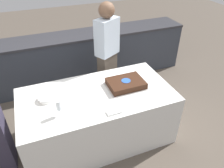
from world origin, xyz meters
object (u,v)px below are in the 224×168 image
(plate_stack, at_px, (46,98))
(wine_glass, at_px, (59,106))
(person_cutting_cake, at_px, (107,55))
(cake, at_px, (126,83))

(plate_stack, bearing_deg, wine_glass, -72.39)
(plate_stack, bearing_deg, person_cutting_cake, 31.23)
(cake, xyz_separation_m, wine_glass, (-0.90, -0.25, 0.09))
(wine_glass, bearing_deg, cake, 15.29)
(person_cutting_cake, bearing_deg, cake, 60.35)
(wine_glass, height_order, person_cutting_cake, person_cutting_cake)
(person_cutting_cake, bearing_deg, wine_glass, 16.49)
(cake, xyz_separation_m, person_cutting_cake, (0.00, 0.69, 0.09))
(wine_glass, bearing_deg, plate_stack, 107.61)
(plate_stack, height_order, wine_glass, wine_glass)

